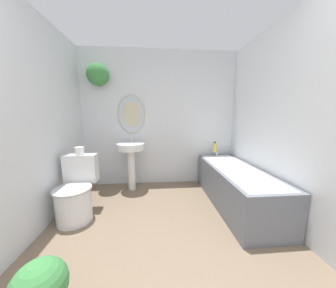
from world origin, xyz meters
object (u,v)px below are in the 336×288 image
(shampoo_bottle, at_px, (215,147))
(toilet_paper_roll, at_px, (80,151))
(pedestal_sink, at_px, (131,154))
(bathtub, at_px, (235,185))
(toilet, at_px, (76,194))

(shampoo_bottle, distance_m, toilet_paper_roll, 2.20)
(pedestal_sink, relative_size, toilet_paper_roll, 8.28)
(bathtub, height_order, shampoo_bottle, shampoo_bottle)
(pedestal_sink, relative_size, bathtub, 0.54)
(toilet, height_order, toilet_paper_roll, toilet_paper_roll)
(bathtub, relative_size, toilet_paper_roll, 15.23)
(toilet, xyz_separation_m, bathtub, (2.13, 0.15, -0.03))
(shampoo_bottle, bearing_deg, toilet, -156.73)
(pedestal_sink, xyz_separation_m, bathtub, (1.54, -0.62, -0.34))
(pedestal_sink, height_order, toilet_paper_roll, pedestal_sink)
(bathtub, distance_m, toilet_paper_roll, 2.19)
(shampoo_bottle, relative_size, toilet_paper_roll, 1.71)
(bathtub, distance_m, shampoo_bottle, 0.85)
(toilet, height_order, bathtub, toilet)
(shampoo_bottle, xyz_separation_m, toilet_paper_roll, (-2.08, -0.69, 0.11))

